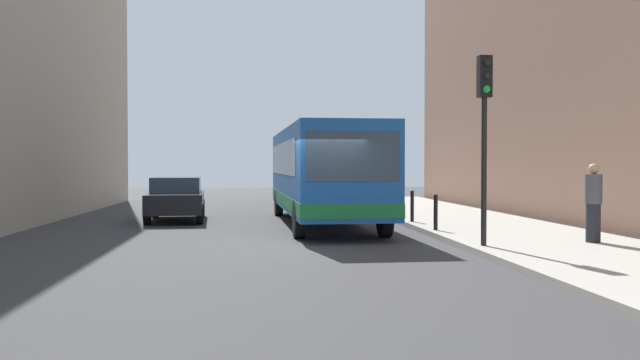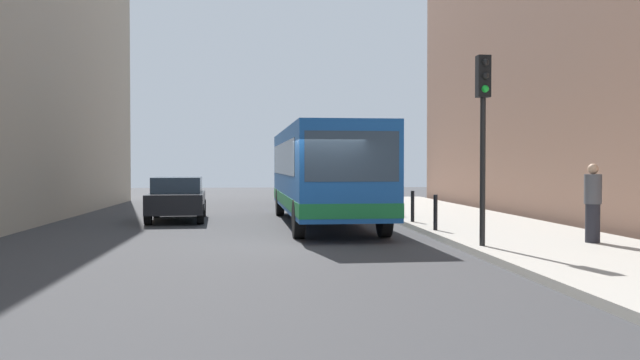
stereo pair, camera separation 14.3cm
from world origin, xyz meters
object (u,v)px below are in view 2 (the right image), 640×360
bollard_near (435,212)px  car_beside_bus (177,198)px  bollard_far (395,202)px  car_behind_bus (303,188)px  bollard_farthest (381,198)px  bollard_mid (413,206)px  bus (323,170)px  traffic_light (483,113)px  pedestrian_near_signal (593,203)px

bollard_near → car_beside_bus: bearing=143.0°
bollard_far → car_behind_bus: bearing=105.6°
bollard_far → bollard_farthest: bearing=90.0°
bollard_mid → bollard_farthest: 5.32m
car_beside_bus → bollard_far: size_ratio=4.73×
bollard_far → bus: bearing=-149.2°
car_beside_bus → traffic_light: 12.05m
bollard_near → pedestrian_near_signal: 4.19m
car_beside_bus → bollard_near: bearing=139.7°
bollard_near → bollard_mid: (0.00, 2.66, 0.00)m
car_beside_bus → bollard_mid: size_ratio=4.73×
bollard_farthest → car_behind_bus: bearing=111.4°
bollard_far → pedestrian_near_signal: bearing=-71.8°
car_beside_bus → pedestrian_near_signal: (10.24, -8.75, 0.26)m
bus → pedestrian_near_signal: (5.45, -6.84, -0.68)m
bus → bollard_far: size_ratio=11.67×
car_behind_bus → bollard_near: 14.79m
bollard_near → pedestrian_near_signal: (2.77, -3.12, 0.42)m
pedestrian_near_signal → car_beside_bus: bearing=-129.7°
car_beside_bus → bollard_near: car_beside_bus is taller
car_behind_bus → bollard_near: car_behind_bus is taller
car_beside_bus → bollard_mid: bearing=155.0°
car_behind_bus → bollard_near: bearing=104.0°
car_beside_bus → bollard_near: size_ratio=4.73×
bollard_far → bollard_farthest: size_ratio=1.00×
traffic_light → bollard_near: (-0.10, 3.48, -2.38)m
car_beside_bus → bollard_far: (7.47, -0.30, -0.16)m
traffic_light → bollard_mid: (-0.10, 6.14, -2.38)m
car_behind_bus → bollard_near: (2.58, -14.56, -0.16)m
bus → bollard_farthest: (2.68, 4.26, -1.10)m
bus → car_behind_bus: bearing=-92.2°
bus → bollard_mid: bearing=156.7°
traffic_light → pedestrian_near_signal: (2.67, 0.36, -1.96)m
car_behind_bus → bollard_far: car_behind_bus is taller
traffic_light → bollard_near: 4.22m
bus → bollard_mid: bus is taller
pedestrian_near_signal → bollard_far: bearing=-161.0°
car_beside_bus → bollard_far: 7.48m
car_beside_bus → bollard_mid: 8.04m
car_beside_bus → car_behind_bus: size_ratio=1.00×
bus → car_beside_bus: (-4.80, 1.90, -0.94)m
bollard_farthest → pedestrian_near_signal: (2.77, -11.10, 0.42)m
bollard_near → bollard_far: size_ratio=1.00×
car_beside_bus → bollard_farthest: bearing=-165.8°
bollard_near → bollard_farthest: size_ratio=1.00×
traffic_light → bollard_farthest: (-0.10, 11.46, -2.38)m
traffic_light → bollard_mid: size_ratio=4.32×
bollard_near → bollard_mid: 2.66m
bus → car_beside_bus: 5.24m
bollard_near → pedestrian_near_signal: size_ratio=0.53×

